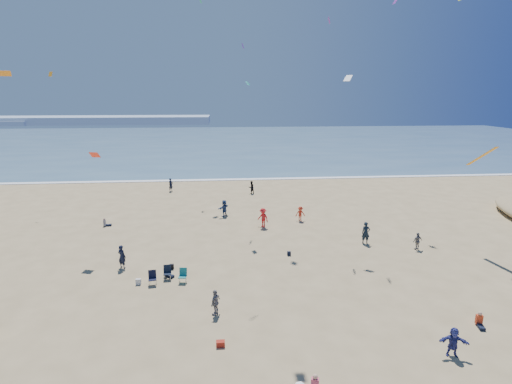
{
  "coord_description": "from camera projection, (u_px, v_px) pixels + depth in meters",
  "views": [
    {
      "loc": [
        0.02,
        -14.49,
        12.64
      ],
      "look_at": [
        2.0,
        8.0,
        7.11
      ],
      "focal_mm": 28.0,
      "sensor_mm": 36.0,
      "label": 1
    }
  ],
  "objects": [
    {
      "name": "standing_flyers",
      "position": [
        250.0,
        244.0,
        32.27
      ],
      "size": [
        29.93,
        43.16,
        1.94
      ],
      "color": "navy",
      "rests_on": "ground"
    },
    {
      "name": "ocean",
      "position": [
        221.0,
        142.0,
        108.93
      ],
      "size": [
        220.0,
        100.0,
        0.06
      ],
      "primitive_type": "cube",
      "color": "#476B84",
      "rests_on": "ground"
    },
    {
      "name": "white_tote",
      "position": [
        138.0,
        282.0,
        27.24
      ],
      "size": [
        0.35,
        0.2,
        0.4
      ],
      "primitive_type": "cube",
      "color": "silver",
      "rests_on": "ground"
    },
    {
      "name": "cooler",
      "position": [
        221.0,
        344.0,
        20.54
      ],
      "size": [
        0.45,
        0.3,
        0.3
      ],
      "primitive_type": "cube",
      "color": "#A62517",
      "rests_on": "ground"
    },
    {
      "name": "navy_bag",
      "position": [
        289.0,
        253.0,
        32.14
      ],
      "size": [
        0.28,
        0.18,
        0.34
      ],
      "primitive_type": "cube",
      "color": "black",
      "rests_on": "ground"
    },
    {
      "name": "surf_line",
      "position": [
        222.0,
        180.0,
        60.55
      ],
      "size": [
        220.0,
        1.2,
        0.08
      ],
      "primitive_type": "cube",
      "color": "white",
      "rests_on": "ground"
    },
    {
      "name": "chair_cluster",
      "position": [
        167.0,
        276.0,
        27.45
      ],
      "size": [
        2.68,
        1.46,
        1.0
      ],
      "color": "black",
      "rests_on": "ground"
    },
    {
      "name": "seated_group",
      "position": [
        239.0,
        304.0,
        23.87
      ],
      "size": [
        26.65,
        30.2,
        0.84
      ],
      "color": "white",
      "rests_on": "ground"
    },
    {
      "name": "headland_far",
      "position": [
        84.0,
        120.0,
        176.01
      ],
      "size": [
        110.0,
        20.0,
        3.2
      ],
      "primitive_type": "cube",
      "color": "#7A8EA8",
      "rests_on": "ground"
    },
    {
      "name": "black_backpack",
      "position": [
        172.0,
        267.0,
        29.62
      ],
      "size": [
        0.3,
        0.22,
        0.38
      ],
      "primitive_type": "cube",
      "color": "black",
      "rests_on": "ground"
    },
    {
      "name": "kites_aloft",
      "position": [
        363.0,
        76.0,
        27.02
      ],
      "size": [
        40.14,
        46.37,
        21.9
      ],
      "color": "purple",
      "rests_on": "ground"
    }
  ]
}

